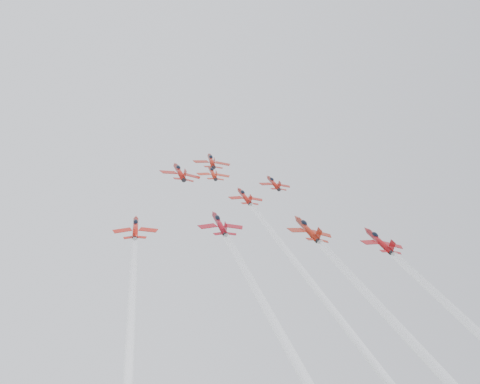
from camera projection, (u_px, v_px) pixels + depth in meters
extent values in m
cylinder|color=maroon|center=(211.00, 161.00, 163.07)|extent=(1.19, 9.58, 7.14)
cone|color=maroon|center=(207.00, 154.00, 169.08)|extent=(1.19, 2.64, 2.33)
cone|color=black|center=(216.00, 168.00, 157.56)|extent=(1.19, 1.75, 1.72)
ellipsoid|color=black|center=(210.00, 157.00, 165.16)|extent=(1.08, 2.51, 2.16)
cube|color=maroon|center=(201.00, 162.00, 161.53)|extent=(4.43, 2.85, 1.20)
cube|color=maroon|center=(222.00, 163.00, 163.07)|extent=(4.43, 2.85, 1.20)
cube|color=maroon|center=(215.00, 162.00, 158.32)|extent=(0.13, 2.83, 2.89)
cube|color=maroon|center=(209.00, 167.00, 158.15)|extent=(2.12, 1.41, 0.69)
cube|color=maroon|center=(220.00, 168.00, 158.94)|extent=(2.12, 1.41, 0.69)
cylinder|color=#9E160F|center=(180.00, 173.00, 149.46)|extent=(1.21, 9.77, 7.28)
cone|color=#9E160F|center=(176.00, 164.00, 155.59)|extent=(1.21, 2.69, 2.38)
cone|color=black|center=(183.00, 181.00, 143.84)|extent=(1.21, 1.78, 1.75)
ellipsoid|color=black|center=(179.00, 167.00, 151.59)|extent=(1.10, 2.56, 2.20)
cube|color=#9E160F|center=(168.00, 173.00, 147.90)|extent=(4.51, 2.91, 1.22)
cube|color=#9E160F|center=(192.00, 175.00, 149.46)|extent=(4.51, 2.91, 1.22)
cube|color=#9E160F|center=(183.00, 174.00, 144.62)|extent=(0.13, 2.89, 2.95)
cube|color=#9E160F|center=(176.00, 179.00, 144.44)|extent=(2.17, 1.44, 0.70)
cube|color=#9E160F|center=(189.00, 180.00, 145.25)|extent=(2.17, 1.44, 0.70)
cylinder|color=#B22311|center=(213.00, 174.00, 153.04)|extent=(1.00, 8.07, 6.01)
cone|color=#B22311|center=(209.00, 167.00, 158.10)|extent=(1.00, 2.22, 1.97)
cone|color=black|center=(217.00, 180.00, 148.40)|extent=(1.00, 1.47, 1.45)
ellipsoid|color=black|center=(212.00, 169.00, 154.80)|extent=(0.91, 2.12, 1.82)
cube|color=#B22311|center=(204.00, 174.00, 151.75)|extent=(3.73, 2.40, 1.01)
cube|color=#B22311|center=(223.00, 175.00, 153.04)|extent=(3.73, 2.40, 1.01)
cube|color=#B22311|center=(216.00, 175.00, 149.04)|extent=(0.11, 2.39, 2.43)
cube|color=#B22311|center=(211.00, 179.00, 148.89)|extent=(1.79, 1.19, 0.58)
cube|color=#B22311|center=(221.00, 179.00, 149.56)|extent=(1.79, 1.19, 0.58)
cylinder|color=maroon|center=(274.00, 184.00, 153.06)|extent=(0.97, 7.81, 5.82)
cone|color=maroon|center=(268.00, 177.00, 157.95)|extent=(0.97, 2.15, 1.90)
cone|color=black|center=(279.00, 190.00, 148.56)|extent=(0.97, 1.42, 1.40)
ellipsoid|color=black|center=(272.00, 179.00, 154.76)|extent=(0.88, 2.05, 1.76)
cube|color=maroon|center=(266.00, 184.00, 151.80)|extent=(3.61, 2.33, 0.98)
cube|color=maroon|center=(283.00, 185.00, 153.05)|extent=(3.61, 2.33, 0.98)
cube|color=maroon|center=(279.00, 185.00, 149.18)|extent=(0.11, 2.31, 2.35)
cube|color=maroon|center=(274.00, 189.00, 149.04)|extent=(1.73, 1.15, 0.56)
cube|color=maroon|center=(283.00, 189.00, 149.69)|extent=(1.73, 1.15, 0.56)
cylinder|color=#A0170F|center=(245.00, 197.00, 139.87)|extent=(0.97, 7.82, 5.83)
cone|color=#A0170F|center=(240.00, 189.00, 144.77)|extent=(0.97, 2.15, 1.91)
cone|color=black|center=(250.00, 205.00, 135.37)|extent=(0.97, 1.42, 1.40)
ellipsoid|color=black|center=(243.00, 192.00, 141.58)|extent=(0.88, 2.05, 1.76)
cube|color=#A0170F|center=(236.00, 198.00, 138.62)|extent=(3.61, 2.33, 0.98)
cube|color=#A0170F|center=(255.00, 199.00, 139.87)|extent=(3.61, 2.33, 0.98)
cube|color=#A0170F|center=(249.00, 199.00, 136.00)|extent=(0.11, 2.31, 2.36)
cube|color=#A0170F|center=(244.00, 203.00, 135.85)|extent=(1.73, 1.15, 0.56)
cube|color=#A0170F|center=(254.00, 204.00, 136.50)|extent=(1.73, 1.15, 0.56)
cylinder|color=white|center=(308.00, 295.00, 98.91)|extent=(1.24, 66.09, 46.26)
cylinder|color=#B31A11|center=(135.00, 228.00, 113.41)|extent=(0.98, 7.90, 5.89)
cone|color=#B31A11|center=(134.00, 217.00, 118.36)|extent=(0.98, 2.17, 1.93)
cone|color=black|center=(137.00, 240.00, 108.86)|extent=(0.98, 1.44, 1.42)
ellipsoid|color=black|center=(135.00, 222.00, 115.13)|extent=(0.89, 2.07, 1.78)
cube|color=#B31A11|center=(123.00, 229.00, 112.14)|extent=(3.65, 2.35, 0.99)
cube|color=#B31A11|center=(149.00, 231.00, 113.41)|extent=(3.65, 2.35, 0.99)
cube|color=#B31A11|center=(137.00, 232.00, 109.49)|extent=(0.11, 2.34, 2.38)
cube|color=#B31A11|center=(130.00, 237.00, 109.35)|extent=(1.75, 1.16, 0.57)
cube|color=#B31A11|center=(144.00, 238.00, 110.00)|extent=(1.75, 1.16, 0.57)
cylinder|color=white|center=(160.00, 383.00, 71.99)|extent=(1.25, 66.82, 46.77)
cylinder|color=maroon|center=(220.00, 224.00, 121.73)|extent=(1.09, 8.78, 6.55)
cone|color=maroon|center=(214.00, 213.00, 127.24)|extent=(1.09, 2.42, 2.14)
cone|color=black|center=(225.00, 236.00, 116.68)|extent=(1.09, 1.60, 1.58)
ellipsoid|color=black|center=(218.00, 218.00, 123.65)|extent=(0.99, 2.30, 1.98)
cube|color=maroon|center=(207.00, 226.00, 120.32)|extent=(4.06, 2.62, 1.10)
cube|color=maroon|center=(233.00, 227.00, 121.73)|extent=(4.06, 2.62, 1.10)
cube|color=maroon|center=(225.00, 228.00, 117.38)|extent=(0.12, 2.60, 2.65)
cube|color=maroon|center=(217.00, 233.00, 117.22)|extent=(1.95, 1.29, 0.63)
cube|color=maroon|center=(231.00, 234.00, 117.95)|extent=(1.95, 1.29, 0.63)
cylinder|color=maroon|center=(308.00, 230.00, 126.45)|extent=(1.19, 9.57, 7.13)
cone|color=maroon|center=(298.00, 218.00, 132.44)|extent=(1.19, 2.63, 2.33)
cone|color=black|center=(318.00, 242.00, 120.94)|extent=(1.19, 1.74, 1.72)
ellipsoid|color=black|center=(304.00, 223.00, 128.53)|extent=(1.08, 2.51, 2.15)
cube|color=maroon|center=(296.00, 231.00, 124.91)|extent=(4.42, 2.85, 1.20)
cube|color=maroon|center=(322.00, 233.00, 126.44)|extent=(4.42, 2.85, 1.20)
cube|color=maroon|center=(317.00, 234.00, 121.70)|extent=(0.13, 2.83, 2.89)
cube|color=maroon|center=(309.00, 240.00, 121.53)|extent=(2.12, 1.41, 0.69)
cube|color=maroon|center=(323.00, 240.00, 122.32)|extent=(2.12, 1.41, 0.69)
cylinder|color=maroon|center=(380.00, 242.00, 126.49)|extent=(1.14, 9.20, 6.86)
cone|color=maroon|center=(367.00, 229.00, 132.26)|extent=(1.14, 2.53, 2.24)
cone|color=black|center=(392.00, 254.00, 121.20)|extent=(1.14, 1.68, 1.65)
ellipsoid|color=black|center=(375.00, 235.00, 128.50)|extent=(1.04, 2.41, 2.07)
cube|color=maroon|center=(369.00, 243.00, 125.02)|extent=(4.25, 2.74, 1.15)
cube|color=maroon|center=(393.00, 244.00, 126.49)|extent=(4.25, 2.74, 1.15)
cube|color=maroon|center=(391.00, 246.00, 121.93)|extent=(0.12, 2.72, 2.78)
cube|color=maroon|center=(383.00, 251.00, 121.76)|extent=(2.04, 1.36, 0.66)
cube|color=maroon|center=(396.00, 252.00, 122.53)|extent=(2.04, 1.36, 0.66)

